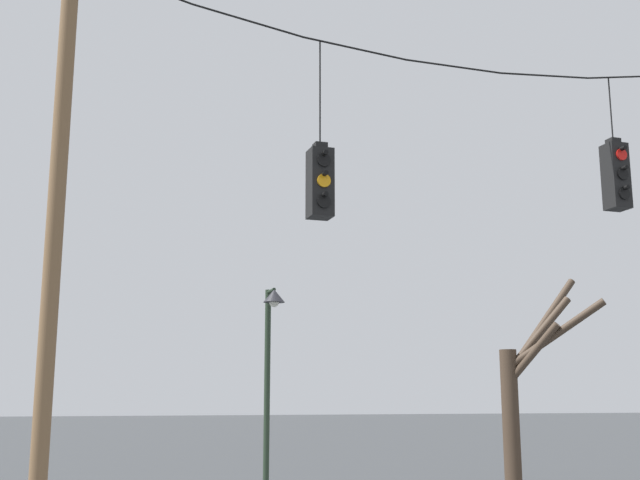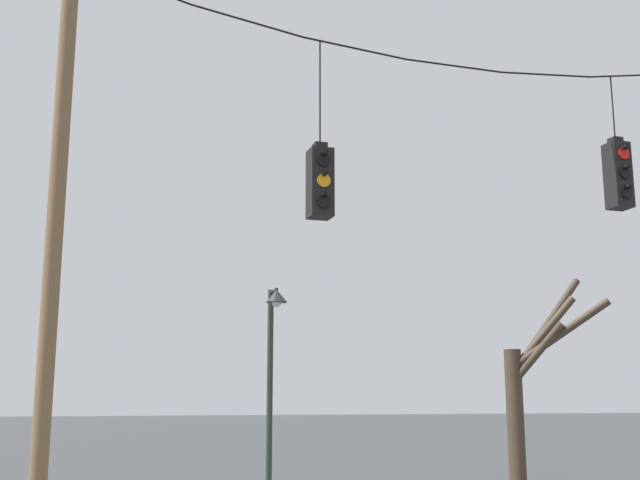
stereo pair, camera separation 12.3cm
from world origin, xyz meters
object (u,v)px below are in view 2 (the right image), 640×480
object	(u,v)px
utility_pole_left	(54,233)
traffic_light_over_intersection	(618,175)
street_lamp	(273,350)
bare_tree	(528,385)
traffic_light_near_left_pole	(320,182)

from	to	relation	value
utility_pole_left	traffic_light_over_intersection	distance (m)	8.98
street_lamp	traffic_light_over_intersection	bearing A→B (deg)	-45.48
utility_pole_left	bare_tree	world-z (taller)	utility_pole_left
traffic_light_near_left_pole	street_lamp	xyz separation A→B (m)	(0.51, 4.77, -2.15)
traffic_light_over_intersection	bare_tree	bearing A→B (deg)	70.33
traffic_light_near_left_pole	traffic_light_over_intersection	xyz separation A→B (m)	(5.21, 0.00, 0.55)
utility_pole_left	traffic_light_near_left_pole	size ratio (longest dim) A/B	3.11
utility_pole_left	street_lamp	bearing A→B (deg)	48.95
utility_pole_left	bare_tree	xyz separation A→B (m)	(11.46, 7.30, -1.76)
utility_pole_left	traffic_light_over_intersection	size ratio (longest dim) A/B	3.69
street_lamp	utility_pole_left	bearing A→B (deg)	-131.05
bare_tree	traffic_light_over_intersection	bearing A→B (deg)	-109.67
traffic_light_near_left_pole	bare_tree	bearing A→B (deg)	43.06
utility_pole_left	traffic_light_over_intersection	xyz separation A→B (m)	(8.85, -0.01, 1.55)
traffic_light_over_intersection	traffic_light_near_left_pole	bearing A→B (deg)	-179.99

